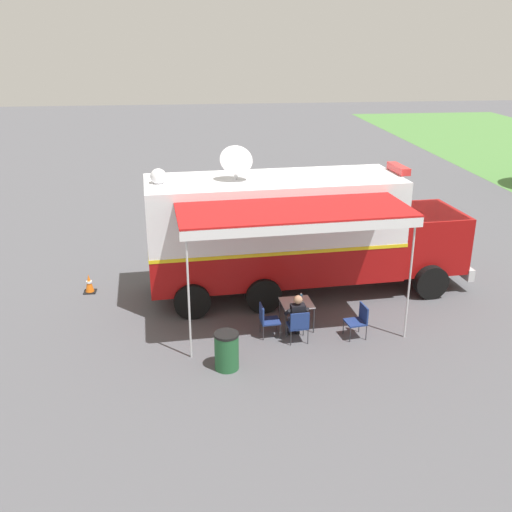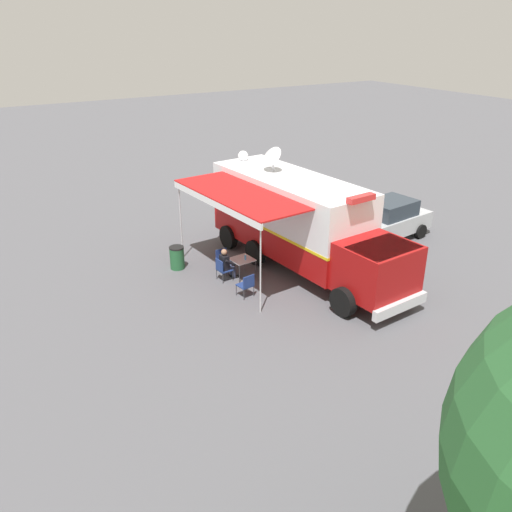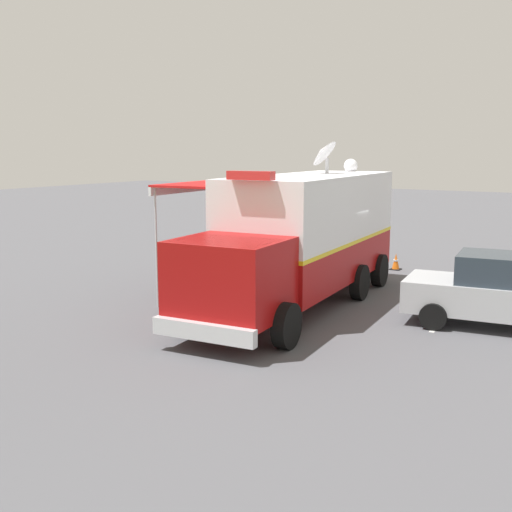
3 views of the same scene
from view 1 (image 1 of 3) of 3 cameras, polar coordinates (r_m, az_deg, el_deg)
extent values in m
plane|color=#515156|center=(17.73, 1.64, -3.51)|extent=(100.00, 100.00, 0.00)
cube|color=silver|center=(21.06, -1.99, 0.54)|extent=(0.46, 4.80, 0.01)
cube|color=#9E0F0F|center=(17.29, 1.68, -0.03)|extent=(3.01, 7.36, 1.10)
cube|color=white|center=(16.84, 1.73, 4.42)|extent=(3.01, 7.36, 1.70)
cube|color=yellow|center=(17.10, 1.70, 1.69)|extent=(3.03, 7.38, 0.10)
cube|color=#9E0F0F|center=(18.69, 15.78, 1.77)|extent=(2.44, 2.26, 1.70)
cube|color=#28333D|center=(18.62, 16.48, 3.25)|extent=(2.25, 1.62, 0.70)
cube|color=silver|center=(19.50, 18.51, -0.56)|extent=(2.38, 0.37, 0.36)
cylinder|color=black|center=(19.98, 13.46, 0.32)|extent=(0.37, 1.02, 1.00)
cylinder|color=black|center=(17.89, 16.61, -2.44)|extent=(0.37, 1.02, 1.00)
cylinder|color=black|center=(18.57, -0.78, -0.66)|extent=(0.37, 1.02, 1.00)
cylinder|color=black|center=(16.31, 0.73, -3.83)|extent=(0.37, 1.02, 1.00)
cylinder|color=black|center=(18.36, -6.88, -1.08)|extent=(0.37, 1.02, 1.00)
cylinder|color=black|center=(16.07, -6.23, -4.35)|extent=(0.37, 1.02, 1.00)
cube|color=white|center=(16.61, 1.77, 7.40)|extent=(3.01, 7.36, 0.10)
cube|color=red|center=(17.72, 13.67, 8.25)|extent=(1.12, 0.36, 0.20)
cylinder|color=silver|center=(16.35, -1.96, 8.17)|extent=(0.10, 0.10, 0.45)
cone|color=silver|center=(16.12, -1.90, 9.46)|extent=(0.78, 0.95, 0.81)
sphere|color=white|center=(16.19, -9.46, 7.61)|extent=(0.44, 0.44, 0.44)
cube|color=red|center=(14.45, 3.74, 4.48)|extent=(2.61, 5.90, 0.06)
cube|color=white|center=(13.51, 4.83, 2.66)|extent=(0.49, 5.75, 0.24)
cylinder|color=silver|center=(15.01, 14.71, -2.14)|extent=(0.05, 0.05, 3.25)
cylinder|color=silver|center=(13.69, -6.56, -3.85)|extent=(0.05, 0.05, 3.25)
cube|color=silver|center=(15.40, 3.98, -4.56)|extent=(0.86, 0.86, 0.03)
cylinder|color=#333338|center=(15.97, 4.90, -5.07)|extent=(0.03, 0.03, 0.70)
cylinder|color=#333338|center=(15.33, 5.63, -6.26)|extent=(0.03, 0.03, 0.70)
cylinder|color=#333338|center=(15.80, 2.30, -5.30)|extent=(0.03, 0.03, 0.70)
cylinder|color=#333338|center=(15.16, 2.93, -6.51)|extent=(0.03, 0.03, 0.70)
cylinder|color=#4C99D8|center=(15.44, 4.40, -4.04)|extent=(0.07, 0.07, 0.20)
cylinder|color=white|center=(15.39, 4.41, -3.66)|extent=(0.04, 0.04, 0.02)
cube|color=navy|center=(14.90, 4.04, -6.75)|extent=(0.51, 0.51, 0.04)
cube|color=navy|center=(14.61, 4.28, -6.34)|extent=(0.07, 0.48, 0.44)
cylinder|color=#333338|center=(15.14, 3.00, -7.16)|extent=(0.02, 0.02, 0.42)
cylinder|color=#333338|center=(15.24, 4.62, -7.00)|extent=(0.02, 0.02, 0.42)
cylinder|color=#333338|center=(14.76, 3.40, -7.94)|extent=(0.02, 0.02, 0.42)
cylinder|color=#333338|center=(14.87, 5.07, -7.77)|extent=(0.02, 0.02, 0.42)
cube|color=navy|center=(15.10, 1.38, -6.31)|extent=(0.51, 0.51, 0.04)
cube|color=navy|center=(14.95, 0.56, -5.60)|extent=(0.48, 0.07, 0.44)
cylinder|color=#333338|center=(15.43, 2.01, -6.57)|extent=(0.02, 0.02, 0.42)
cylinder|color=#333338|center=(15.05, 2.37, -7.32)|extent=(0.02, 0.02, 0.42)
cylinder|color=#333338|center=(15.35, 0.39, -6.71)|extent=(0.02, 0.02, 0.42)
cylinder|color=#333338|center=(14.97, 0.71, -7.48)|extent=(0.02, 0.02, 0.42)
cube|color=navy|center=(15.24, 9.61, -6.35)|extent=(0.54, 0.54, 0.04)
cube|color=navy|center=(15.22, 10.42, -5.47)|extent=(0.48, 0.11, 0.44)
cylinder|color=#333338|center=(15.08, 9.12, -7.54)|extent=(0.02, 0.02, 0.42)
cylinder|color=#333338|center=(15.43, 8.48, -6.80)|extent=(0.02, 0.02, 0.42)
cylinder|color=#333338|center=(15.24, 10.65, -7.31)|extent=(0.02, 0.02, 0.42)
cylinder|color=#333338|center=(15.60, 9.98, -6.58)|extent=(0.02, 0.02, 0.42)
cube|color=black|center=(14.76, 4.07, -5.72)|extent=(0.27, 0.38, 0.56)
sphere|color=#A37556|center=(14.58, 4.12, -4.24)|extent=(0.22, 0.22, 0.22)
cylinder|color=black|center=(14.80, 3.10, -5.46)|extent=(0.43, 0.12, 0.34)
cylinder|color=black|center=(14.91, 4.82, -5.30)|extent=(0.43, 0.12, 0.34)
cylinder|color=#2D334C|center=(15.02, 3.50, -6.41)|extent=(0.39, 0.16, 0.13)
cylinder|color=#2D334C|center=(15.28, 3.32, -6.87)|extent=(0.11, 0.11, 0.42)
cube|color=black|center=(15.42, 3.25, -7.35)|extent=(0.25, 0.12, 0.07)
cylinder|color=#2D334C|center=(15.07, 4.25, -6.34)|extent=(0.39, 0.16, 0.13)
cylinder|color=#2D334C|center=(15.33, 4.05, -6.80)|extent=(0.11, 0.11, 0.42)
cube|color=black|center=(15.46, 3.98, -7.28)|extent=(0.25, 0.12, 0.07)
cylinder|color=#235B33|center=(13.73, -2.86, -9.29)|extent=(0.56, 0.56, 0.85)
cylinder|color=black|center=(13.50, -2.90, -7.62)|extent=(0.57, 0.57, 0.06)
cube|color=black|center=(18.40, -15.80, -3.35)|extent=(0.36, 0.36, 0.03)
cone|color=orange|center=(18.29, -15.89, -2.52)|extent=(0.26, 0.26, 0.55)
cylinder|color=white|center=(18.28, -15.90, -2.44)|extent=(0.17, 0.17, 0.06)
cube|color=#B2B5BA|center=(22.19, 0.57, 3.53)|extent=(4.37, 2.26, 0.76)
cube|color=#28333D|center=(22.13, 0.49, 5.42)|extent=(2.26, 1.82, 0.68)
cylinder|color=black|center=(21.34, 3.73, 1.69)|extent=(0.66, 0.29, 0.64)
cylinder|color=black|center=(20.92, -1.00, 1.33)|extent=(0.66, 0.29, 0.64)
cylinder|color=black|center=(23.72, 1.96, 3.71)|extent=(0.66, 0.29, 0.64)
cylinder|color=black|center=(23.34, -2.33, 3.41)|extent=(0.66, 0.29, 0.64)
camera|label=2|loc=(19.12, 72.18, 12.02)|focal=37.29mm
camera|label=3|loc=(29.91, 31.33, 11.95)|focal=43.99mm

